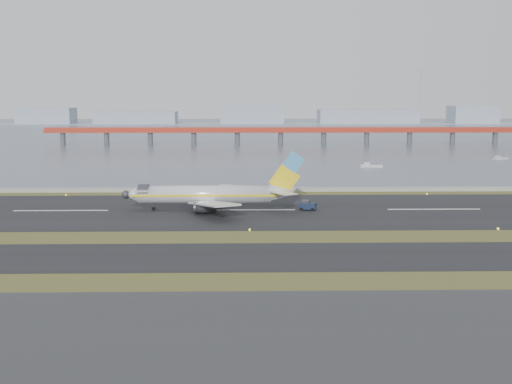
% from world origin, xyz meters
% --- Properties ---
extents(ground, '(1000.00, 1000.00, 0.00)m').
position_xyz_m(ground, '(0.00, 0.00, 0.00)').
color(ground, '#3D4E1B').
rests_on(ground, ground).
extents(apron_strip, '(1000.00, 50.00, 0.10)m').
position_xyz_m(apron_strip, '(0.00, -55.00, 0.05)').
color(apron_strip, '#2F2F31').
rests_on(apron_strip, ground).
extents(taxiway_strip, '(1000.00, 18.00, 0.10)m').
position_xyz_m(taxiway_strip, '(0.00, -12.00, 0.05)').
color(taxiway_strip, black).
rests_on(taxiway_strip, ground).
extents(runway_strip, '(1000.00, 45.00, 0.10)m').
position_xyz_m(runway_strip, '(0.00, 30.00, 0.05)').
color(runway_strip, black).
rests_on(runway_strip, ground).
extents(seawall, '(1000.00, 2.50, 1.00)m').
position_xyz_m(seawall, '(0.00, 60.00, 0.50)').
color(seawall, gray).
rests_on(seawall, ground).
extents(bay_water, '(1400.00, 800.00, 1.30)m').
position_xyz_m(bay_water, '(0.00, 460.00, 0.00)').
color(bay_water, '#4B586B').
rests_on(bay_water, ground).
extents(red_pier, '(260.00, 5.00, 10.20)m').
position_xyz_m(red_pier, '(20.00, 250.00, 7.28)').
color(red_pier, '#A22B1B').
rests_on(red_pier, ground).
extents(far_shoreline, '(1400.00, 80.00, 60.50)m').
position_xyz_m(far_shoreline, '(13.62, 620.00, 6.07)').
color(far_shoreline, '#97A2B2').
rests_on(far_shoreline, ground).
extents(airliner, '(38.52, 32.89, 12.80)m').
position_xyz_m(airliner, '(-7.78, 29.98, 3.46)').
color(airliner, silver).
rests_on(airliner, ground).
extents(pushback_tug, '(3.87, 2.86, 2.22)m').
position_xyz_m(pushback_tug, '(12.63, 29.51, 1.08)').
color(pushback_tug, '#141D38').
rests_on(pushback_tug, ground).
extents(workboat_near, '(8.08, 3.72, 1.89)m').
position_xyz_m(workboat_near, '(44.76, 122.12, 0.60)').
color(workboat_near, '#B7B6BB').
rests_on(workboat_near, ground).
extents(workboat_far, '(6.90, 4.46, 1.60)m').
position_xyz_m(workboat_far, '(103.98, 153.21, 0.51)').
color(workboat_far, '#B7B6BB').
rests_on(workboat_far, ground).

